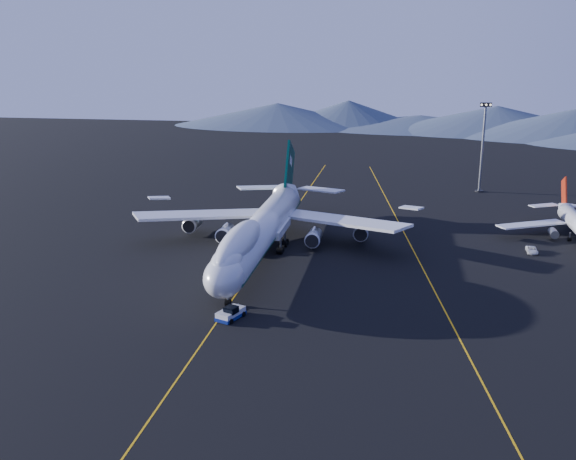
% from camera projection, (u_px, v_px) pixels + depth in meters
% --- Properties ---
extents(ground, '(500.00, 500.00, 0.00)m').
position_uv_depth(ground, '(262.00, 256.00, 129.21)').
color(ground, black).
rests_on(ground, ground).
extents(taxiway_line_main, '(0.25, 220.00, 0.01)m').
position_uv_depth(taxiway_line_main, '(262.00, 256.00, 129.21)').
color(taxiway_line_main, '#EBA70D').
rests_on(taxiway_line_main, ground).
extents(taxiway_line_side, '(28.08, 198.09, 0.01)m').
position_uv_depth(taxiway_line_side, '(413.00, 249.00, 133.75)').
color(taxiway_line_side, '#EBA70D').
rests_on(taxiway_line_side, ground).
extents(boeing_747, '(59.62, 72.43, 19.37)m').
position_uv_depth(boeing_747, '(262.00, 228.00, 127.68)').
color(boeing_747, silver).
rests_on(boeing_747, ground).
extents(pushback_tug, '(4.18, 5.61, 2.19)m').
position_uv_depth(pushback_tug, '(231.00, 314.00, 98.96)').
color(pushback_tug, silver).
rests_on(pushback_tug, ground).
extents(service_van, '(2.21, 4.52, 1.24)m').
position_uv_depth(service_van, '(532.00, 250.00, 131.28)').
color(service_van, silver).
rests_on(service_van, ground).
extents(floodlight_mast, '(3.20, 2.40, 25.88)m').
position_uv_depth(floodlight_mast, '(482.00, 147.00, 185.42)').
color(floodlight_mast, black).
rests_on(floodlight_mast, ground).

